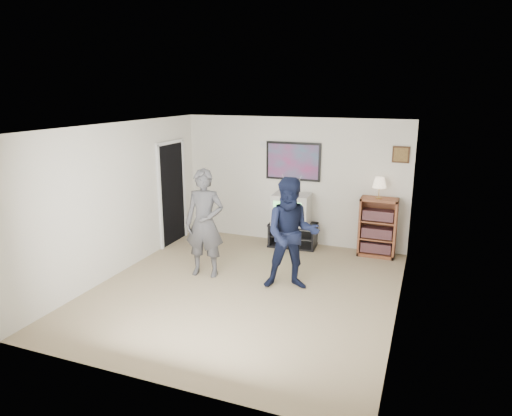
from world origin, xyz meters
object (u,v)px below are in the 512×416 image
Objects in this scene: bookshelf at (378,227)px; person_tall at (205,223)px; crt_television at (292,209)px; person_short at (292,234)px; media_stand at (293,235)px.

bookshelf is 0.61× the size of person_tall.
person_short is at bearing -76.25° from crt_television.
person_short is at bearing -78.28° from media_stand.
person_tall is at bearing -142.46° from bookshelf.
person_short is (0.57, -1.90, 0.12)m from crt_television.
bookshelf is 3.24m from person_tall.
media_stand is at bearing 87.21° from person_short.
bookshelf is 0.62× the size of person_short.
person_tall is at bearing 161.87° from person_short.
person_short reaches higher than bookshelf.
crt_television reaches higher than media_stand.
crt_television is 0.64× the size of bookshelf.
bookshelf is (1.64, 0.05, -0.21)m from crt_television.
person_short is (1.48, 0.01, -0.02)m from person_tall.
crt_television is 0.39× the size of person_tall.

